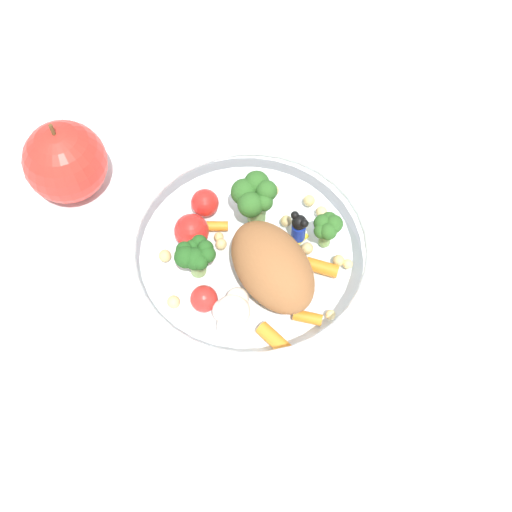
# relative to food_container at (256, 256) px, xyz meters

# --- Properties ---
(ground_plane) EXTENTS (2.40, 2.40, 0.00)m
(ground_plane) POSITION_rel_food_container_xyz_m (0.01, -0.01, -0.03)
(ground_plane) COLOR white
(food_container) EXTENTS (0.22, 0.22, 0.06)m
(food_container) POSITION_rel_food_container_xyz_m (0.00, 0.00, 0.00)
(food_container) COLOR white
(food_container) RESTS_ON ground_plane
(loose_apple) EXTENTS (0.08, 0.08, 0.09)m
(loose_apple) POSITION_rel_food_container_xyz_m (0.20, -0.05, 0.01)
(loose_apple) COLOR red
(loose_apple) RESTS_ON ground_plane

